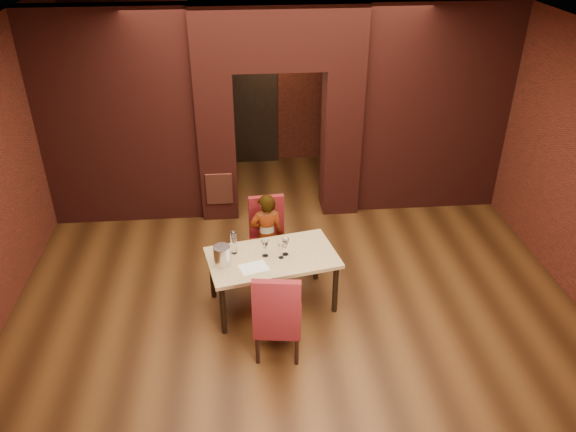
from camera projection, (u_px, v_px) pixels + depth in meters
The scene contains 23 objects.
floor at pixel (292, 281), 7.44m from camera, with size 8.00×8.00×0.00m, color #4A2A12.
ceiling at pixel (293, 34), 5.84m from camera, with size 7.00×8.00×0.04m, color silver.
wall_back at pixel (271, 77), 10.10m from camera, with size 7.00×0.04×3.20m, color maroon.
wall_right at pixel (574, 161), 6.92m from camera, with size 0.04×8.00×3.20m, color maroon.
pillar_left at pixel (217, 145), 8.52m from camera, with size 0.55×0.55×2.30m, color maroon.
pillar_right at pixel (341, 141), 8.67m from camera, with size 0.55×0.55×2.30m, color maroon.
lintel at pixel (279, 36), 7.80m from camera, with size 2.45×0.55×0.90m, color maroon.
wing_wall_left at pixel (118, 120), 8.18m from camera, with size 2.27×0.35×3.20m, color maroon.
wing_wall_right at pixel (433, 110), 8.55m from camera, with size 2.27×0.35×3.20m, color maroon.
vent_panel at pixel (219, 189), 8.57m from camera, with size 0.40×0.03×0.50m, color #A74730.
rear_door at pixel (250, 108), 10.29m from camera, with size 0.90×0.08×2.10m, color black.
rear_door_frame at pixel (250, 109), 10.25m from camera, with size 1.02×0.04×2.22m, color black.
dining_table at pixel (273, 280), 6.87m from camera, with size 1.52×0.86×0.71m, color tan.
chair_far at pixel (269, 238), 7.42m from camera, with size 0.47×0.47×1.03m, color maroon.
chair_near at pixel (278, 311), 6.05m from camera, with size 0.50×0.50×1.11m, color maroon.
person_seated at pixel (267, 236), 7.29m from camera, with size 0.44×0.29×1.21m, color white.
wine_glass_a at pixel (265, 248), 6.64m from camera, with size 0.09×0.09×0.22m, color silver, non-canonical shape.
wine_glass_b at pixel (281, 251), 6.61m from camera, with size 0.08×0.08×0.19m, color white, non-canonical shape.
wine_glass_c at pixel (285, 247), 6.67m from camera, with size 0.09×0.09×0.22m, color white, non-canonical shape.
tasting_sheet at pixel (254, 268), 6.48m from camera, with size 0.32×0.23×0.00m, color white.
wine_bucket at pixel (222, 256), 6.48m from camera, with size 0.20×0.20×0.24m, color silver.
water_bottle at pixel (234, 242), 6.67m from camera, with size 0.07×0.07×0.31m, color white.
potted_plant at pixel (315, 251), 7.65m from camera, with size 0.41×0.36×0.46m, color #31712B.
Camera 1 is at (-0.59, -5.99, 4.47)m, focal length 35.00 mm.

